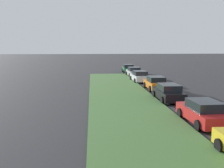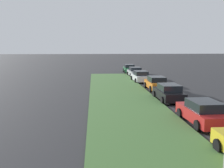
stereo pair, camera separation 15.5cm
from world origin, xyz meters
name	(u,v)px [view 1 (the left image)]	position (x,y,z in m)	size (l,w,h in m)	color
grass_median	(145,137)	(10.00, 6.26, 0.06)	(60.00, 6.00, 0.12)	#477238
parked_car_red	(203,112)	(12.25, 2.20, 0.72)	(4.36, 2.13, 1.47)	red
parked_car_black	(168,93)	(18.93, 2.34, 0.72)	(4.32, 2.06, 1.47)	black
parked_car_orange	(156,83)	(24.56, 2.03, 0.72)	(4.30, 2.02, 1.47)	orange
parked_car_white	(140,76)	(30.85, 2.61, 0.72)	(4.37, 2.16, 1.47)	silver
parked_car_silver	(134,72)	(36.88, 2.39, 0.72)	(4.36, 2.13, 1.47)	#B2B5BA
parked_car_green	(128,69)	(42.79, 2.44, 0.72)	(4.34, 2.10, 1.47)	#1E6B38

